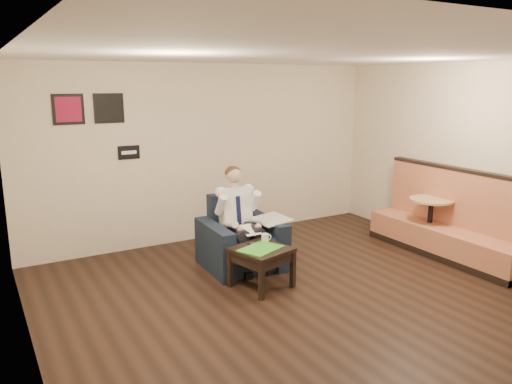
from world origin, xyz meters
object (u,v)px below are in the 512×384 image
armchair (242,233)px  green_folder (261,249)px  smartphone (254,243)px  cafe_table (430,224)px  side_table (261,267)px  seated_man (246,223)px  coffee_mug (265,238)px  banquette (446,214)px

armchair → green_folder: size_ratio=1.95×
smartphone → cafe_table: (2.93, -0.25, -0.12)m
side_table → armchair: bearing=80.7°
seated_man → side_table: seated_man is taller
seated_man → side_table: bearing=-98.0°
smartphone → coffee_mug: bearing=-7.1°
green_folder → side_table: bearing=48.4°
banquette → coffee_mug: bearing=169.1°
side_table → smartphone: size_ratio=3.93×
armchair → smartphone: size_ratio=6.28×
green_folder → coffee_mug: 0.29m
banquette → seated_man: bearing=161.1°
smartphone → cafe_table: 2.94m
seated_man → banquette: seated_man is taller
seated_man → green_folder: bearing=-99.8°
side_table → smartphone: 0.32m
banquette → cafe_table: banquette is taller
armchair → cafe_table: (2.82, -0.80, -0.08)m
side_table → green_folder: 0.27m
seated_man → side_table: size_ratio=2.12×
side_table → coffee_mug: 0.40m
side_table → coffee_mug: coffee_mug is taller
cafe_table → seated_man: bearing=166.6°
armchair → green_folder: bearing=-98.2°
seated_man → green_folder: 0.67m
armchair → coffee_mug: size_ratio=9.25×
armchair → coffee_mug: (0.04, -0.55, 0.08)m
side_table → banquette: banquette is taller
coffee_mug → banquette: banquette is taller
armchair → banquette: banquette is taller
armchair → cafe_table: size_ratio=1.24×
coffee_mug → smartphone: (-0.15, 0.01, -0.05)m
armchair → smartphone: (-0.11, -0.55, 0.03)m
banquette → armchair: bearing=158.8°
armchair → smartphone: 0.56m
cafe_table → coffee_mug: bearing=174.9°
green_folder → banquette: bearing=-6.2°
armchair → side_table: 0.78m
smartphone → armchair: bearing=73.8°
seated_man → cafe_table: 2.91m
smartphone → banquette: bearing=-15.2°
seated_man → green_folder: size_ratio=2.59×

